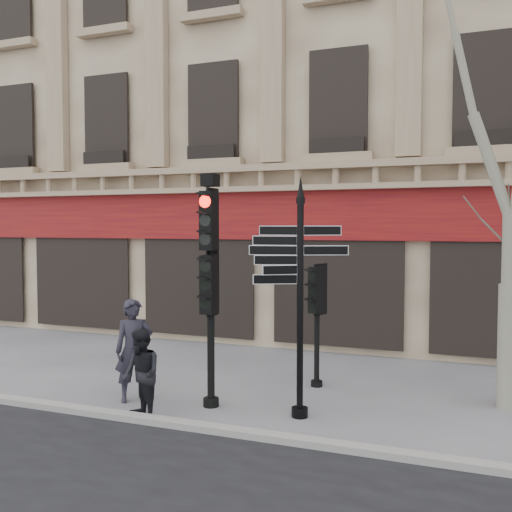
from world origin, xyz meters
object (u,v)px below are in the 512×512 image
at_px(traffic_signal_secondary, 317,303).
at_px(pedestrian_b, 141,374).
at_px(traffic_signal_main, 211,261).
at_px(pedestrian_a, 134,350).
at_px(fingerpost, 300,256).

distance_m(traffic_signal_secondary, pedestrian_b, 3.91).
relative_size(traffic_signal_main, pedestrian_b, 2.74).
bearing_deg(pedestrian_a, traffic_signal_secondary, -1.73).
bearing_deg(traffic_signal_secondary, pedestrian_a, -122.04).
relative_size(fingerpost, traffic_signal_main, 0.98).
height_order(fingerpost, pedestrian_b, fingerpost).
bearing_deg(traffic_signal_main, pedestrian_a, -172.48).
xyz_separation_m(fingerpost, traffic_signal_main, (-1.69, -0.03, -0.12)).
bearing_deg(pedestrian_b, pedestrian_a, 164.56).
distance_m(traffic_signal_main, traffic_signal_secondary, 2.64).
height_order(fingerpost, pedestrian_a, fingerpost).
bearing_deg(traffic_signal_secondary, pedestrian_b, -105.94).
relative_size(fingerpost, pedestrian_a, 2.15).
relative_size(traffic_signal_main, pedestrian_a, 2.19).
distance_m(fingerpost, pedestrian_a, 3.68).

